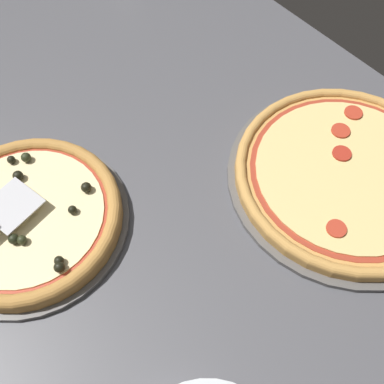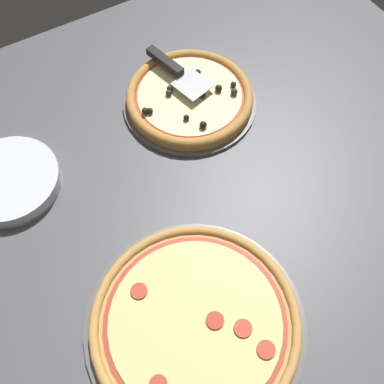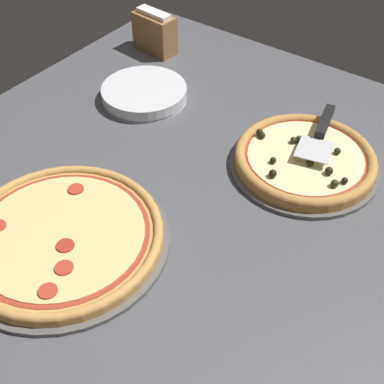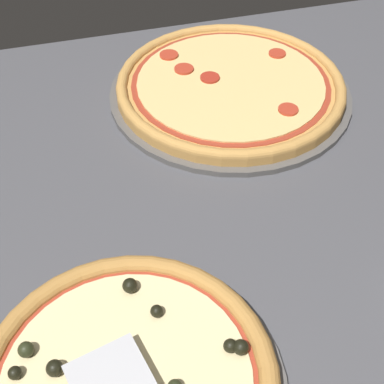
% 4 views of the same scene
% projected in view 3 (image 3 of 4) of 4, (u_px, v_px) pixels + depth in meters
% --- Properties ---
extents(ground_plane, '(1.48, 1.20, 0.04)m').
position_uv_depth(ground_plane, '(244.00, 200.00, 1.17)').
color(ground_plane, '#4C4C51').
extents(pizza_pan_front, '(0.34, 0.34, 0.01)m').
position_uv_depth(pizza_pan_front, '(304.00, 165.00, 1.22)').
color(pizza_pan_front, '#565451').
rests_on(pizza_pan_front, ground_plane).
extents(pizza_front, '(0.32, 0.32, 0.04)m').
position_uv_depth(pizza_front, '(305.00, 158.00, 1.21)').
color(pizza_front, '#B77F3D').
rests_on(pizza_front, pizza_pan_front).
extents(pizza_pan_back, '(0.43, 0.43, 0.01)m').
position_uv_depth(pizza_pan_back, '(63.00, 241.00, 1.06)').
color(pizza_pan_back, '#565451').
rests_on(pizza_pan_back, ground_plane).
extents(pizza_back, '(0.40, 0.40, 0.02)m').
position_uv_depth(pizza_back, '(61.00, 235.00, 1.04)').
color(pizza_back, '#C68E47').
rests_on(pizza_back, pizza_pan_back).
extents(serving_spatula, '(0.09, 0.21, 0.02)m').
position_uv_depth(serving_spatula, '(323.00, 127.00, 1.24)').
color(serving_spatula, silver).
rests_on(serving_spatula, pizza_front).
extents(plate_stack, '(0.23, 0.23, 0.04)m').
position_uv_depth(plate_stack, '(144.00, 93.00, 1.42)').
color(plate_stack, silver).
rests_on(plate_stack, ground_plane).
extents(napkin_holder, '(0.13, 0.07, 0.13)m').
position_uv_depth(napkin_holder, '(155.00, 32.00, 1.57)').
color(napkin_holder, olive).
rests_on(napkin_holder, ground_plane).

